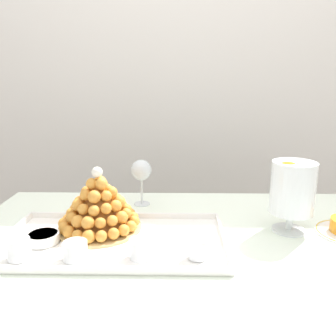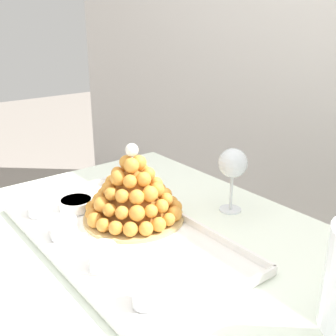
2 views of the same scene
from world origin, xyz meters
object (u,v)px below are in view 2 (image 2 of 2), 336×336
(dessert_cup_left, at_px, (39,206))
(dessert_cup_mid_left, at_px, (64,228))
(serving_tray, at_px, (122,238))
(dessert_cup_mid_right, at_px, (145,293))
(croquembouche, at_px, (133,192))
(wine_glass, at_px, (233,165))
(dessert_cup_centre, at_px, (103,258))
(creme_brulee_ramekin, at_px, (76,204))

(dessert_cup_left, distance_m, dessert_cup_mid_left, 0.15)
(serving_tray, bearing_deg, dessert_cup_mid_right, -22.20)
(dessert_cup_mid_left, bearing_deg, croquembouche, 82.34)
(serving_tray, xyz_separation_m, dessert_cup_left, (-0.23, -0.11, 0.03))
(wine_glass, bearing_deg, dessert_cup_centre, -85.15)
(dessert_cup_left, relative_size, dessert_cup_mid_right, 1.16)
(dessert_cup_centre, relative_size, creme_brulee_ramekin, 0.65)
(serving_tray, relative_size, dessert_cup_mid_right, 12.39)
(serving_tray, height_order, dessert_cup_left, dessert_cup_left)
(serving_tray, bearing_deg, dessert_cup_left, -155.62)
(dessert_cup_mid_left, height_order, creme_brulee_ramekin, dessert_cup_mid_left)
(wine_glass, bearing_deg, dessert_cup_left, -123.64)
(croquembouche, xyz_separation_m, dessert_cup_mid_right, (0.29, -0.17, -0.05))
(dessert_cup_left, xyz_separation_m, dessert_cup_centre, (0.32, 0.01, -0.00))
(dessert_cup_mid_left, height_order, wine_glass, wine_glass)
(croquembouche, bearing_deg, creme_brulee_ramekin, -148.09)
(dessert_cup_mid_right, height_order, wine_glass, wine_glass)
(creme_brulee_ramekin, bearing_deg, dessert_cup_mid_left, -37.31)
(dessert_cup_mid_right, height_order, creme_brulee_ramekin, dessert_cup_mid_right)
(serving_tray, distance_m, creme_brulee_ramekin, 0.21)
(dessert_cup_left, relative_size, wine_glass, 0.34)
(serving_tray, distance_m, dessert_cup_centre, 0.13)
(dessert_cup_centre, bearing_deg, serving_tray, 130.90)
(dessert_cup_mid_right, bearing_deg, serving_tray, 157.80)
(dessert_cup_mid_left, bearing_deg, wine_glass, 72.51)
(serving_tray, height_order, creme_brulee_ramekin, creme_brulee_ramekin)
(croquembouche, distance_m, dessert_cup_mid_left, 0.19)
(serving_tray, distance_m, wine_glass, 0.35)
(croquembouche, distance_m, wine_glass, 0.27)
(dessert_cup_mid_right, bearing_deg, croquembouche, 149.90)
(serving_tray, relative_size, croquembouche, 2.49)
(dessert_cup_mid_left, bearing_deg, dessert_cup_mid_right, 1.86)
(serving_tray, xyz_separation_m, dessert_cup_centre, (0.08, -0.10, 0.03))
(serving_tray, xyz_separation_m, wine_glass, (0.05, 0.32, 0.13))
(dessert_cup_mid_left, relative_size, wine_glass, 0.36)
(dessert_cup_mid_left, height_order, dessert_cup_mid_right, dessert_cup_mid_right)
(croquembouche, height_order, dessert_cup_left, croquembouche)
(dessert_cup_mid_left, xyz_separation_m, wine_glass, (0.13, 0.43, 0.10))
(dessert_cup_mid_left, distance_m, dessert_cup_centre, 0.17)
(dessert_cup_mid_left, bearing_deg, creme_brulee_ramekin, 142.69)
(croquembouche, xyz_separation_m, creme_brulee_ramekin, (-0.14, -0.09, -0.06))
(dessert_cup_left, bearing_deg, serving_tray, 24.38)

